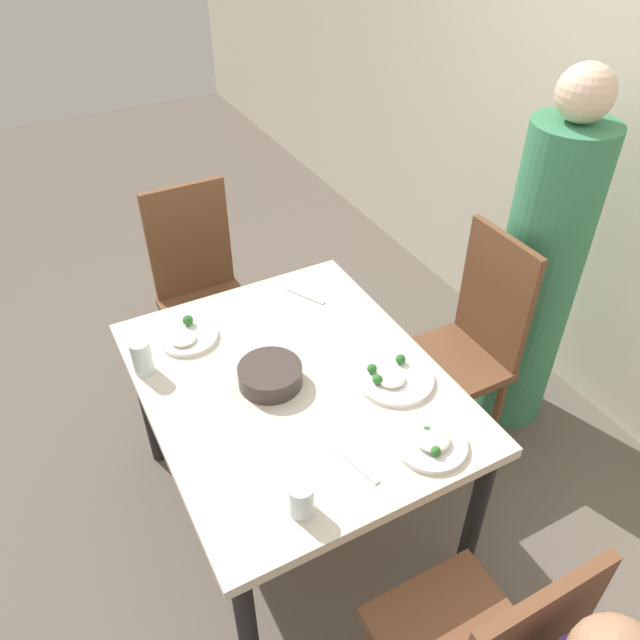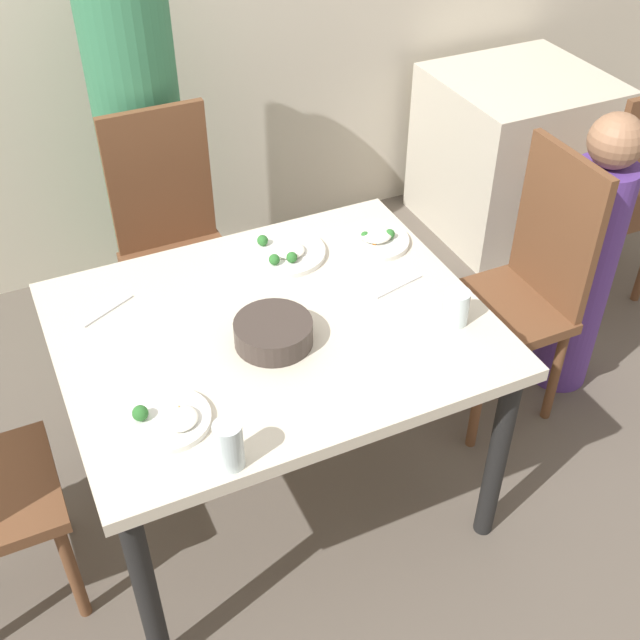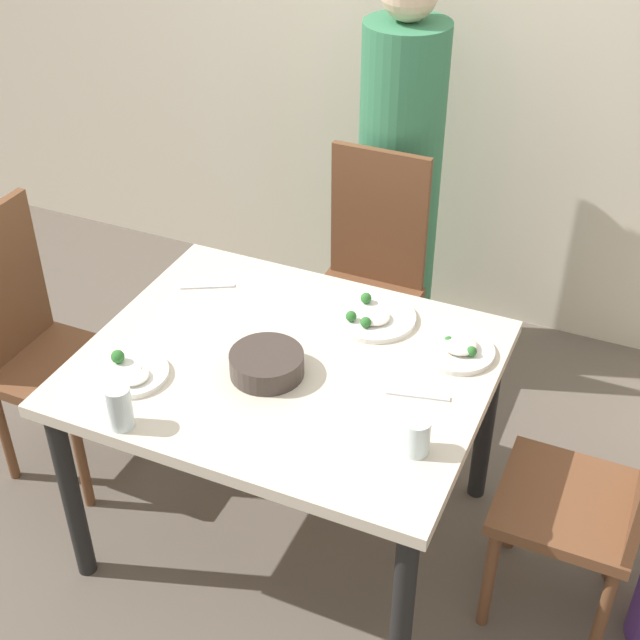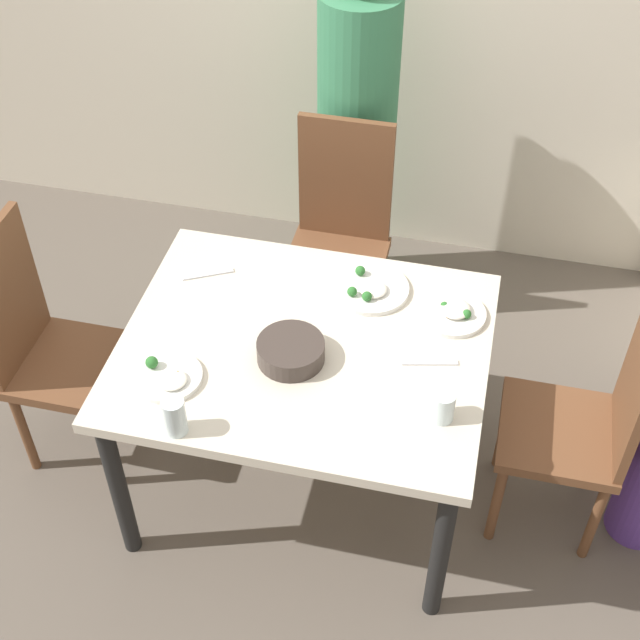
# 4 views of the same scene
# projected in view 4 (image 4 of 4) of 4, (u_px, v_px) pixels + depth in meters

# --- Properties ---
(ground_plane) EXTENTS (10.00, 10.00, 0.00)m
(ground_plane) POSITION_uv_depth(u_px,v_px,m) (307.00, 478.00, 3.40)
(ground_plane) COLOR #60564C
(dining_table) EXTENTS (1.19, 0.97, 0.73)m
(dining_table) POSITION_uv_depth(u_px,v_px,m) (305.00, 362.00, 2.95)
(dining_table) COLOR beige
(dining_table) RESTS_ON ground_plane
(chair_adult_spot) EXTENTS (0.40, 0.40, 1.00)m
(chair_adult_spot) POSITION_uv_depth(u_px,v_px,m) (339.00, 235.00, 3.62)
(chair_adult_spot) COLOR brown
(chair_adult_spot) RESTS_ON ground_plane
(chair_child_spot) EXTENTS (0.40, 0.40, 1.00)m
(chair_child_spot) POSITION_uv_depth(u_px,v_px,m) (588.00, 419.00, 2.93)
(chair_child_spot) COLOR brown
(chair_child_spot) RESTS_ON ground_plane
(chair_empty_left) EXTENTS (0.40, 0.40, 1.00)m
(chair_empty_left) POSITION_uv_depth(u_px,v_px,m) (48.00, 345.00, 3.18)
(chair_empty_left) COLOR brown
(chair_empty_left) RESTS_ON ground_plane
(person_adult) EXTENTS (0.32, 0.32, 1.60)m
(person_adult) POSITION_uv_depth(u_px,v_px,m) (356.00, 147.00, 3.70)
(person_adult) COLOR #387F56
(person_adult) RESTS_ON ground_plane
(bowl_curry) EXTENTS (0.22, 0.22, 0.07)m
(bowl_curry) POSITION_uv_depth(u_px,v_px,m) (291.00, 351.00, 2.82)
(bowl_curry) COLOR #3D332D
(bowl_curry) RESTS_ON dining_table
(plate_rice_adult) EXTENTS (0.27, 0.27, 0.05)m
(plate_rice_adult) POSITION_uv_depth(u_px,v_px,m) (370.00, 288.00, 3.06)
(plate_rice_adult) COLOR white
(plate_rice_adult) RESTS_ON dining_table
(plate_rice_child) EXTENTS (0.22, 0.22, 0.06)m
(plate_rice_child) POSITION_uv_depth(u_px,v_px,m) (168.00, 376.00, 2.77)
(plate_rice_child) COLOR white
(plate_rice_child) RESTS_ON dining_table
(plate_noodles) EXTENTS (0.23, 0.23, 0.05)m
(plate_noodles) POSITION_uv_depth(u_px,v_px,m) (453.00, 312.00, 2.97)
(plate_noodles) COLOR white
(plate_noodles) RESTS_ON dining_table
(glass_water_tall) EXTENTS (0.07, 0.07, 0.10)m
(glass_water_tall) POSITION_uv_depth(u_px,v_px,m) (443.00, 406.00, 2.63)
(glass_water_tall) COLOR silver
(glass_water_tall) RESTS_ON dining_table
(glass_water_short) EXTENTS (0.07, 0.07, 0.13)m
(glass_water_short) POSITION_uv_depth(u_px,v_px,m) (175.00, 416.00, 2.59)
(glass_water_short) COLOR silver
(glass_water_short) RESTS_ON dining_table
(fork_steel) EXTENTS (0.18, 0.06, 0.01)m
(fork_steel) POSITION_uv_depth(u_px,v_px,m) (430.00, 363.00, 2.83)
(fork_steel) COLOR silver
(fork_steel) RESTS_ON dining_table
(spoon_steel) EXTENTS (0.17, 0.10, 0.01)m
(spoon_steel) POSITION_uv_depth(u_px,v_px,m) (208.00, 274.00, 3.13)
(spoon_steel) COLOR silver
(spoon_steel) RESTS_ON dining_table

